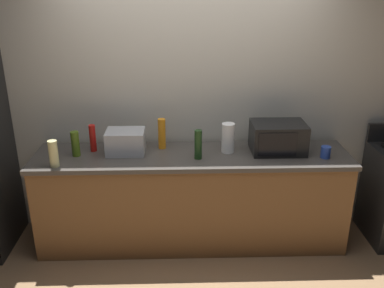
{
  "coord_description": "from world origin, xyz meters",
  "views": [
    {
      "loc": [
        -0.11,
        -3.12,
        2.38
      ],
      "look_at": [
        0.0,
        0.4,
        1.0
      ],
      "focal_mm": 39.89,
      "sensor_mm": 36.0,
      "label": 1
    }
  ],
  "objects_px": {
    "mug_blue": "(326,152)",
    "bottle_olive_oil": "(75,144)",
    "bottle_vinegar": "(54,154)",
    "bottle_hot_sauce": "(93,138)",
    "toaster_oven": "(126,142)",
    "bottle_dish_soap": "(162,134)",
    "microwave": "(278,137)",
    "paper_towel_roll": "(228,138)",
    "bottle_wine": "(198,145)"
  },
  "relations": [
    {
      "from": "toaster_oven",
      "to": "bottle_vinegar",
      "type": "height_order",
      "value": "bottle_vinegar"
    },
    {
      "from": "bottle_olive_oil",
      "to": "bottle_dish_soap",
      "type": "bearing_deg",
      "value": 11.83
    },
    {
      "from": "bottle_dish_soap",
      "to": "bottle_wine",
      "type": "bearing_deg",
      "value": -38.19
    },
    {
      "from": "microwave",
      "to": "bottle_dish_soap",
      "type": "bearing_deg",
      "value": 173.81
    },
    {
      "from": "bottle_vinegar",
      "to": "mug_blue",
      "type": "distance_m",
      "value": 2.33
    },
    {
      "from": "paper_towel_roll",
      "to": "mug_blue",
      "type": "xyz_separation_m",
      "value": [
        0.84,
        -0.16,
        -0.08
      ]
    },
    {
      "from": "microwave",
      "to": "bottle_olive_oil",
      "type": "relative_size",
      "value": 2.13
    },
    {
      "from": "microwave",
      "to": "bottle_vinegar",
      "type": "bearing_deg",
      "value": -172.06
    },
    {
      "from": "bottle_vinegar",
      "to": "mug_blue",
      "type": "bearing_deg",
      "value": 2.83
    },
    {
      "from": "bottle_olive_oil",
      "to": "bottle_vinegar",
      "type": "height_order",
      "value": "bottle_vinegar"
    },
    {
      "from": "toaster_oven",
      "to": "bottle_olive_oil",
      "type": "bearing_deg",
      "value": -172.54
    },
    {
      "from": "bottle_vinegar",
      "to": "paper_towel_roll",
      "type": "bearing_deg",
      "value": 10.39
    },
    {
      "from": "microwave",
      "to": "mug_blue",
      "type": "height_order",
      "value": "microwave"
    },
    {
      "from": "toaster_oven",
      "to": "paper_towel_roll",
      "type": "height_order",
      "value": "paper_towel_roll"
    },
    {
      "from": "toaster_oven",
      "to": "bottle_vinegar",
      "type": "xyz_separation_m",
      "value": [
        -0.56,
        -0.28,
        0.01
      ]
    },
    {
      "from": "bottle_hot_sauce",
      "to": "bottle_olive_oil",
      "type": "bearing_deg",
      "value": -140.63
    },
    {
      "from": "bottle_wine",
      "to": "bottle_dish_soap",
      "type": "distance_m",
      "value": 0.41
    },
    {
      "from": "mug_blue",
      "to": "bottle_olive_oil",
      "type": "bearing_deg",
      "value": 177.13
    },
    {
      "from": "mug_blue",
      "to": "bottle_dish_soap",
      "type": "bearing_deg",
      "value": 169.45
    },
    {
      "from": "bottle_wine",
      "to": "bottle_vinegar",
      "type": "height_order",
      "value": "bottle_wine"
    },
    {
      "from": "bottle_hot_sauce",
      "to": "mug_blue",
      "type": "relative_size",
      "value": 2.4
    },
    {
      "from": "bottle_olive_oil",
      "to": "bottle_hot_sauce",
      "type": "xyz_separation_m",
      "value": [
        0.13,
        0.11,
        0.01
      ]
    },
    {
      "from": "bottle_dish_soap",
      "to": "bottle_olive_oil",
      "type": "relative_size",
      "value": 1.26
    },
    {
      "from": "bottle_dish_soap",
      "to": "bottle_hot_sauce",
      "type": "bearing_deg",
      "value": -175.46
    },
    {
      "from": "bottle_olive_oil",
      "to": "mug_blue",
      "type": "xyz_separation_m",
      "value": [
        2.2,
        -0.11,
        -0.06
      ]
    },
    {
      "from": "bottle_wine",
      "to": "toaster_oven",
      "type": "bearing_deg",
      "value": 166.7
    },
    {
      "from": "bottle_olive_oil",
      "to": "bottle_vinegar",
      "type": "distance_m",
      "value": 0.26
    },
    {
      "from": "bottle_vinegar",
      "to": "mug_blue",
      "type": "xyz_separation_m",
      "value": [
        2.33,
        0.12,
        -0.06
      ]
    },
    {
      "from": "toaster_oven",
      "to": "bottle_hot_sauce",
      "type": "distance_m",
      "value": 0.31
    },
    {
      "from": "microwave",
      "to": "toaster_oven",
      "type": "bearing_deg",
      "value": 179.49
    },
    {
      "from": "bottle_hot_sauce",
      "to": "mug_blue",
      "type": "bearing_deg",
      "value": -6.06
    },
    {
      "from": "paper_towel_roll",
      "to": "bottle_olive_oil",
      "type": "bearing_deg",
      "value": -178.02
    },
    {
      "from": "paper_towel_roll",
      "to": "bottle_olive_oil",
      "type": "relative_size",
      "value": 1.2
    },
    {
      "from": "toaster_oven",
      "to": "bottle_vinegar",
      "type": "distance_m",
      "value": 0.63
    },
    {
      "from": "paper_towel_roll",
      "to": "mug_blue",
      "type": "height_order",
      "value": "paper_towel_roll"
    },
    {
      "from": "microwave",
      "to": "bottle_hot_sauce",
      "type": "relative_size",
      "value": 1.94
    },
    {
      "from": "toaster_oven",
      "to": "bottle_dish_soap",
      "type": "height_order",
      "value": "bottle_dish_soap"
    },
    {
      "from": "bottle_olive_oil",
      "to": "bottle_vinegar",
      "type": "xyz_separation_m",
      "value": [
        -0.13,
        -0.23,
        0.0
      ]
    },
    {
      "from": "bottle_wine",
      "to": "bottle_dish_soap",
      "type": "bearing_deg",
      "value": 141.81
    },
    {
      "from": "bottle_vinegar",
      "to": "bottle_hot_sauce",
      "type": "relative_size",
      "value": 0.92
    },
    {
      "from": "toaster_oven",
      "to": "bottle_olive_oil",
      "type": "height_order",
      "value": "bottle_olive_oil"
    },
    {
      "from": "bottle_vinegar",
      "to": "bottle_hot_sauce",
      "type": "bearing_deg",
      "value": 51.83
    },
    {
      "from": "bottle_hot_sauce",
      "to": "mug_blue",
      "type": "height_order",
      "value": "bottle_hot_sauce"
    },
    {
      "from": "toaster_oven",
      "to": "mug_blue",
      "type": "distance_m",
      "value": 1.77
    },
    {
      "from": "paper_towel_roll",
      "to": "bottle_dish_soap",
      "type": "relative_size",
      "value": 0.95
    },
    {
      "from": "bottle_vinegar",
      "to": "microwave",
      "type": "bearing_deg",
      "value": 7.94
    },
    {
      "from": "bottle_dish_soap",
      "to": "mug_blue",
      "type": "bearing_deg",
      "value": -10.55
    },
    {
      "from": "bottle_olive_oil",
      "to": "mug_blue",
      "type": "height_order",
      "value": "bottle_olive_oil"
    },
    {
      "from": "bottle_olive_oil",
      "to": "bottle_vinegar",
      "type": "relative_size",
      "value": 0.98
    },
    {
      "from": "toaster_oven",
      "to": "paper_towel_roll",
      "type": "relative_size",
      "value": 1.26
    }
  ]
}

